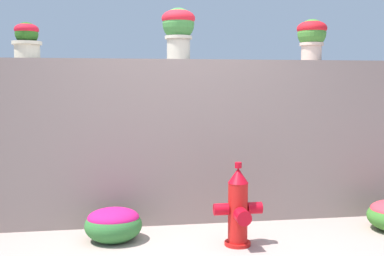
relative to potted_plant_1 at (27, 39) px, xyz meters
The scene contains 6 objects.
stone_wall 1.76m from the potted_plant_1, ahead, with size 6.60×0.30×1.65m, color gray.
potted_plant_1 is the anchor object (origin of this frame).
potted_plant_2 1.47m from the potted_plant_1, ahead, with size 0.34×0.34×0.51m.
potted_plant_3 2.88m from the potted_plant_1, ahead, with size 0.31×0.31×0.43m.
fire_hydrant 2.56m from the potted_plant_1, 24.39° to the right, with size 0.43×0.34×0.74m.
flower_bush_right 1.94m from the potted_plant_1, 34.81° to the right, with size 0.52×0.46×0.31m.
Camera 1 is at (-0.55, -3.42, 1.41)m, focal length 43.44 mm.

